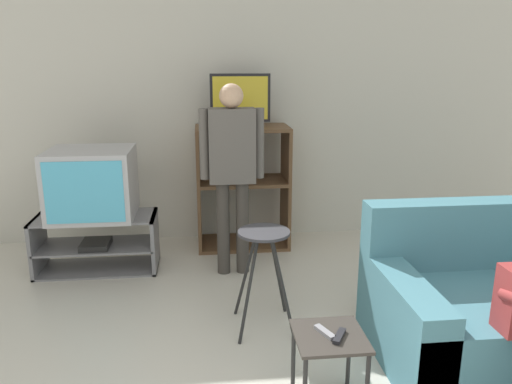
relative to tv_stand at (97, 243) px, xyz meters
name	(u,v)px	position (x,y,z in m)	size (l,w,h in m)	color
wall_back	(225,111)	(1.18, 0.80, 1.06)	(6.40, 0.06, 2.60)	beige
tv_stand	(97,243)	(0.00, 0.00, 0.00)	(1.03, 0.46, 0.49)	slate
television_main	(92,183)	(0.00, 0.01, 0.54)	(0.70, 0.63, 0.58)	#B2B2B7
media_shelf	(243,186)	(1.32, 0.48, 0.36)	(0.89, 0.50, 1.19)	brown
television_flat	(240,102)	(1.31, 0.49, 1.18)	(0.56, 0.20, 0.49)	black
folding_stool	(264,250)	(1.33, -1.14, 0.33)	(0.39, 0.42, 0.71)	black
snack_table	(329,347)	(1.57, -1.99, 0.12)	(0.36, 0.36, 0.43)	#38332D
remote_control_black	(339,336)	(1.61, -2.03, 0.20)	(0.04, 0.14, 0.02)	#232328
remote_control_white	(325,332)	(1.55, -1.98, 0.20)	(0.04, 0.14, 0.02)	gray
couch	(507,310)	(2.79, -1.61, 0.06)	(1.62, 1.00, 0.91)	teal
person_standing_adult	(232,162)	(1.18, -0.19, 0.74)	(0.53, 0.20, 1.62)	#3D3833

